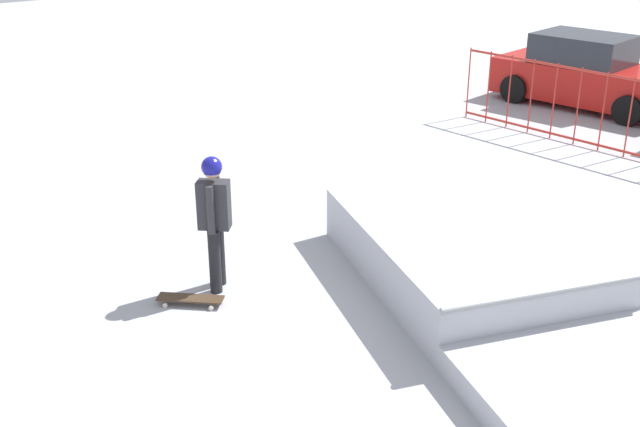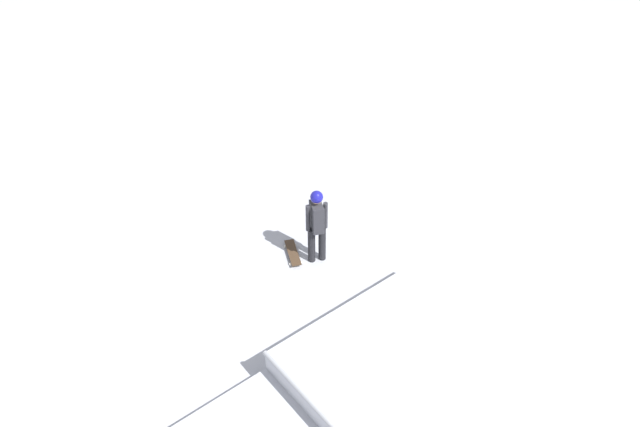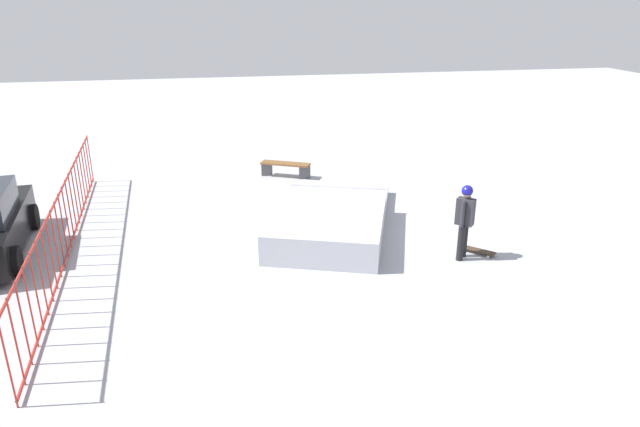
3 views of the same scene
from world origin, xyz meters
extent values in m
plane|color=#A8AAB2|center=(0.00, 0.00, 0.00)|extent=(60.00, 60.00, 0.00)
cube|color=#B0B3BB|center=(-0.33, -0.05, 0.35)|extent=(4.26, 3.66, 0.70)
cylinder|color=gray|center=(1.37, -0.65, 0.70)|extent=(0.95, 2.48, 0.08)
cylinder|color=black|center=(-1.94, -2.81, 0.41)|extent=(0.15, 0.15, 0.82)
cylinder|color=black|center=(-2.10, -2.66, 0.41)|extent=(0.15, 0.15, 0.82)
cube|color=#2D2D33|center=(-2.02, -2.73, 1.12)|extent=(0.42, 0.43, 0.60)
cylinder|color=#2D2D33|center=(-1.90, -2.85, 1.12)|extent=(0.09, 0.09, 0.60)
cylinder|color=#2D2D33|center=(-2.15, -2.61, 1.12)|extent=(0.09, 0.09, 0.60)
sphere|color=tan|center=(-2.02, -2.73, 1.57)|extent=(0.22, 0.22, 0.22)
sphere|color=navy|center=(-2.02, -2.73, 1.60)|extent=(0.25, 0.25, 0.25)
cube|color=#3F2D1E|center=(-1.86, -3.22, 0.08)|extent=(0.70, 0.71, 0.02)
cylinder|color=silver|center=(-1.98, -3.50, 0.03)|extent=(0.06, 0.06, 0.06)
cylinder|color=silver|center=(-2.14, -3.34, 0.03)|extent=(0.06, 0.06, 0.06)
cylinder|color=silver|center=(-1.58, -3.10, 0.03)|extent=(0.06, 0.06, 0.06)
cylinder|color=silver|center=(-1.75, -2.94, 0.03)|extent=(0.06, 0.06, 0.06)
camera|label=1|loc=(5.56, -6.98, 4.63)|focal=43.56mm
camera|label=2|loc=(5.99, 2.31, 8.78)|focal=35.27mm
camera|label=3|loc=(-12.80, 2.58, 5.51)|focal=31.86mm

